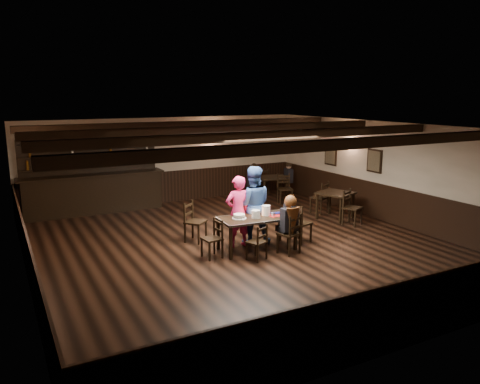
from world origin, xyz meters
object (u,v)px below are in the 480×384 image
woman_pink (238,212)px  man_blue (253,205)px  bar_counter (93,188)px  dining_table (257,220)px  chair_near_left (259,240)px  cake (239,217)px  chair_near_right (292,231)px

woman_pink → man_blue: 0.45m
man_blue → bar_counter: bearing=-35.8°
dining_table → bar_counter: (-2.54, 5.15, 0.05)m
chair_near_left → bar_counter: 6.21m
man_blue → cake: (-0.57, -0.42, -0.11)m
chair_near_right → cake: (-0.92, 0.70, 0.28)m
dining_table → chair_near_right: 0.82m
chair_near_right → chair_near_left: bearing=180.0°
man_blue → bar_counter: size_ratio=0.44×
chair_near_left → man_blue: size_ratio=0.43×
woman_pink → bar_counter: (-2.28, 4.75, -0.09)m
bar_counter → woman_pink: bearing=-64.4°
woman_pink → dining_table: bearing=123.7°
chair_near_left → bar_counter: bearing=111.2°
woman_pink → bar_counter: 5.27m
chair_near_right → dining_table: bearing=129.3°
dining_table → bar_counter: bar_counter is taller
chair_near_left → woman_pink: 1.10m
dining_table → bar_counter: size_ratio=0.43×
woman_pink → cake: woman_pink is taller
chair_near_right → bar_counter: bar_counter is taller
chair_near_left → man_blue: (0.47, 1.12, 0.46)m
man_blue → chair_near_left: bearing=91.2°
dining_table → chair_near_right: (0.51, -0.62, -0.16)m
chair_near_right → cake: bearing=142.6°
dining_table → cake: bearing=169.6°
dining_table → man_blue: 0.57m
dining_table → woman_pink: woman_pink is taller
chair_near_right → woman_pink: bearing=127.0°
chair_near_right → cake: 1.19m
chair_near_left → woman_pink: size_ratio=0.47×
chair_near_left → dining_table: bearing=64.2°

